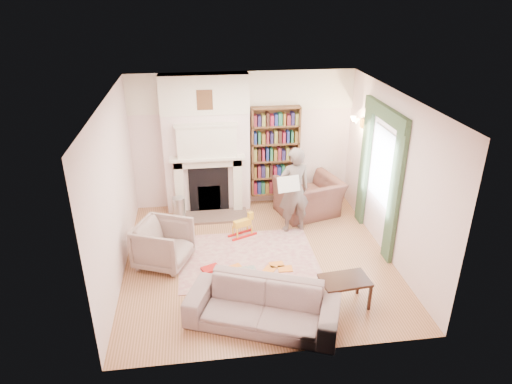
{
  "coord_description": "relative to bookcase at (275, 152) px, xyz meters",
  "views": [
    {
      "loc": [
        -0.93,
        -6.63,
        4.36
      ],
      "look_at": [
        0.0,
        0.25,
        1.15
      ],
      "focal_mm": 32.0,
      "sensor_mm": 36.0,
      "label": 1
    }
  ],
  "objects": [
    {
      "name": "game_box_lid",
      "position": [
        -1.48,
        -2.39,
        -1.14
      ],
      "size": [
        0.34,
        0.29,
        0.05
      ],
      "primitive_type": "cube",
      "rotation": [
        0.0,
        0.0,
        0.4
      ],
      "color": "#AC1513",
      "rests_on": "rug"
    },
    {
      "name": "comic_annuals",
      "position": [
        -0.55,
        -2.46,
        -1.16
      ],
      "size": [
        1.1,
        0.42,
        0.02
      ],
      "color": "red",
      "rests_on": "rug"
    },
    {
      "name": "wall_right",
      "position": [
        1.6,
        -2.12,
        0.22
      ],
      "size": [
        0.0,
        4.5,
        4.5
      ],
      "primitive_type": "plane",
      "rotation": [
        1.57,
        0.0,
        -1.57
      ],
      "color": "white",
      "rests_on": "floor"
    },
    {
      "name": "sofa",
      "position": [
        -0.82,
        -3.77,
        -0.87
      ],
      "size": [
        2.24,
        1.53,
        0.61
      ],
      "primitive_type": "imported",
      "rotation": [
        0.0,
        0.0,
        -0.38
      ],
      "color": "gray",
      "rests_on": "floor"
    },
    {
      "name": "paraffin_heater",
      "position": [
        -2.01,
        -0.65,
        -0.9
      ],
      "size": [
        0.26,
        0.26,
        0.55
      ],
      "primitive_type": "cylinder",
      "rotation": [
        0.0,
        0.0,
        0.1
      ],
      "color": "#ACB0B4",
      "rests_on": "floor"
    },
    {
      "name": "curtain_left",
      "position": [
        1.55,
        -2.42,
        0.02
      ],
      "size": [
        0.07,
        0.32,
        2.4
      ],
      "primitive_type": "cube",
      "color": "#30482E",
      "rests_on": "floor"
    },
    {
      "name": "pelmet",
      "position": [
        1.54,
        -1.72,
        1.2
      ],
      "size": [
        0.09,
        1.7,
        0.24
      ],
      "primitive_type": "cube",
      "color": "#30482E",
      "rests_on": "wall_right"
    },
    {
      "name": "rocking_horse",
      "position": [
        -0.84,
        -1.34,
        -0.95
      ],
      "size": [
        0.56,
        0.4,
        0.46
      ],
      "primitive_type": null,
      "rotation": [
        0.0,
        0.0,
        0.41
      ],
      "color": "gold",
      "rests_on": "rug"
    },
    {
      "name": "armchair_reading",
      "position": [
        0.6,
        -0.62,
        -0.79
      ],
      "size": [
        1.42,
        1.31,
        0.77
      ],
      "primitive_type": "imported",
      "rotation": [
        0.0,
        0.0,
        3.42
      ],
      "color": "#532E2C",
      "rests_on": "floor"
    },
    {
      "name": "wall_back",
      "position": [
        -0.65,
        0.13,
        0.22
      ],
      "size": [
        4.5,
        0.0,
        4.5
      ],
      "primitive_type": "plane",
      "rotation": [
        1.57,
        0.0,
        0.0
      ],
      "color": "white",
      "rests_on": "floor"
    },
    {
      "name": "wall_left",
      "position": [
        -2.9,
        -2.12,
        0.22
      ],
      "size": [
        0.0,
        4.5,
        4.5
      ],
      "primitive_type": "plane",
      "rotation": [
        1.57,
        0.0,
        1.57
      ],
      "color": "white",
      "rests_on": "floor"
    },
    {
      "name": "armchair_left",
      "position": [
        -2.24,
        -2.07,
        -0.79
      ],
      "size": [
        1.09,
        1.08,
        0.76
      ],
      "primitive_type": "imported",
      "rotation": [
        0.0,
        0.0,
        1.17
      ],
      "color": "#AAA18C",
      "rests_on": "floor"
    },
    {
      "name": "window",
      "position": [
        1.58,
        -1.72,
        0.27
      ],
      "size": [
        0.02,
        0.9,
        1.3
      ],
      "primitive_type": "cube",
      "color": "silver",
      "rests_on": "wall_right"
    },
    {
      "name": "rug",
      "position": [
        -0.83,
        -2.11,
        -1.17
      ],
      "size": [
        2.35,
        1.81,
        0.01
      ],
      "primitive_type": "cube",
      "rotation": [
        0.0,
        0.0,
        -0.01
      ],
      "color": "beige",
      "rests_on": "floor"
    },
    {
      "name": "newspaper",
      "position": [
        0.0,
        -1.42,
        -0.11
      ],
      "size": [
        0.43,
        0.19,
        0.28
      ],
      "primitive_type": "cube",
      "rotation": [
        -0.35,
        0.0,
        0.19
      ],
      "color": "silver",
      "rests_on": "man_reading"
    },
    {
      "name": "board_game",
      "position": [
        -0.92,
        -2.59,
        -1.15
      ],
      "size": [
        0.42,
        0.42,
        0.03
      ],
      "primitive_type": "cube",
      "rotation": [
        0.0,
        0.0,
        0.1
      ],
      "color": "gold",
      "rests_on": "rug"
    },
    {
      "name": "fireplace",
      "position": [
        -1.4,
        -0.07,
        0.21
      ],
      "size": [
        1.7,
        0.58,
        2.8
      ],
      "color": "white",
      "rests_on": "floor"
    },
    {
      "name": "coffee_table",
      "position": [
        0.43,
        -3.52,
        -0.95
      ],
      "size": [
        0.74,
        0.52,
        0.45
      ],
      "primitive_type": null,
      "rotation": [
        0.0,
        0.0,
        0.1
      ],
      "color": "black",
      "rests_on": "floor"
    },
    {
      "name": "floor",
      "position": [
        -0.65,
        -2.12,
        -1.18
      ],
      "size": [
        4.5,
        4.5,
        0.0
      ],
      "primitive_type": "plane",
      "color": "brown",
      "rests_on": "ground"
    },
    {
      "name": "bookcase",
      "position": [
        0.0,
        0.0,
        0.0
      ],
      "size": [
        1.0,
        0.24,
        1.85
      ],
      "primitive_type": "cube",
      "color": "brown",
      "rests_on": "floor"
    },
    {
      "name": "man_reading",
      "position": [
        0.15,
        -1.22,
        -0.34
      ],
      "size": [
        0.68,
        0.51,
        1.68
      ],
      "primitive_type": "imported",
      "rotation": [
        0.0,
        0.0,
        3.33
      ],
      "color": "#61534D",
      "rests_on": "floor"
    },
    {
      "name": "curtain_right",
      "position": [
        1.55,
        -1.02,
        0.02
      ],
      "size": [
        0.07,
        0.32,
        2.4
      ],
      "primitive_type": "cube",
      "color": "#30482E",
      "rests_on": "floor"
    },
    {
      "name": "ceiling",
      "position": [
        -0.65,
        -2.12,
        1.62
      ],
      "size": [
        4.5,
        4.5,
        0.0
      ],
      "primitive_type": "plane",
      "rotation": [
        3.14,
        0.0,
        0.0
      ],
      "color": "white",
      "rests_on": "wall_back"
    },
    {
      "name": "wall_front",
      "position": [
        -0.65,
        -4.37,
        0.22
      ],
      "size": [
        4.5,
        0.0,
        4.5
      ],
      "primitive_type": "plane",
      "rotation": [
        -1.57,
        0.0,
        0.0
      ],
      "color": "white",
      "rests_on": "floor"
    },
    {
      "name": "wall_sconce",
      "position": [
        1.38,
        -0.62,
        0.72
      ],
      "size": [
        0.2,
        0.24,
        0.24
      ],
      "primitive_type": null,
      "color": "gold",
      "rests_on": "wall_right"
    }
  ]
}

